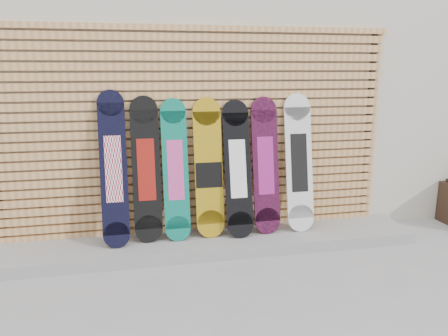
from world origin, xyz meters
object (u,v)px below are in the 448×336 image
Objects in this scene: snowboard_1 at (146,170)px; snowboard_0 at (114,169)px; snowboard_6 at (299,163)px; snowboard_4 at (238,169)px; snowboard_5 at (266,166)px; snowboard_3 at (209,169)px; snowboard_2 at (175,170)px.

snowboard_0 is at bearing -172.83° from snowboard_1.
snowboard_0 is 1.04× the size of snowboard_6.
snowboard_4 is 0.98× the size of snowboard_5.
snowboard_4 is (0.31, -0.04, -0.00)m from snowboard_3.
snowboard_0 is 1.08× the size of snowboard_4.
snowboard_0 is at bearing -178.82° from snowboard_5.
snowboard_2 is at bearing -2.16° from snowboard_1.
snowboard_0 is 1.06× the size of snowboard_3.
snowboard_4 is (1.27, 0.00, -0.06)m from snowboard_0.
snowboard_0 is 0.33m from snowboard_1.
snowboard_2 is 1.00× the size of snowboard_3.
snowboard_1 is at bearing 7.17° from snowboard_0.
snowboard_2 is (0.62, 0.03, -0.05)m from snowboard_0.
snowboard_1 is 0.30m from snowboard_2.
snowboard_4 is at bearing -6.88° from snowboard_3.
snowboard_4 is at bearing -2.29° from snowboard_1.
snowboard_6 is (1.96, 0.03, -0.03)m from snowboard_0.
snowboard_3 is at bearing 173.12° from snowboard_4.
snowboard_6 reaches higher than snowboard_2.
snowboard_6 reaches higher than snowboard_3.
snowboard_3 is 1.00m from snowboard_6.
snowboard_5 is at bearing 179.21° from snowboard_6.
snowboard_0 is at bearing -177.67° from snowboard_3.
snowboard_2 is 0.66m from snowboard_4.
snowboard_4 is 0.69m from snowboard_6.
snowboard_3 is at bearing 1.65° from snowboard_2.
snowboard_2 is at bearing 179.92° from snowboard_6.
snowboard_1 is 1.02× the size of snowboard_5.
snowboard_1 is 1.02× the size of snowboard_3.
snowboard_5 is (0.97, 0.00, 0.00)m from snowboard_2.
snowboard_5 is at bearing -0.36° from snowboard_1.
snowboard_3 is 0.62m from snowboard_5.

